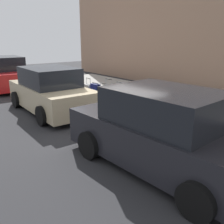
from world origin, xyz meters
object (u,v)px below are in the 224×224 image
Objects in this scene: suitcase_black_0 at (208,124)px; suitcase_olive_9 at (103,95)px; bollard_post at (68,85)px; suitcase_navy_10 at (96,92)px; suitcase_silver_4 at (152,109)px; suitcase_black_7 at (120,98)px; suitcase_teal_1 at (193,120)px; suitcase_maroon_6 at (128,102)px; parked_car_red_2 at (5,74)px; parked_car_charcoal_0 at (164,133)px; fire_hydrant at (77,86)px; suitcase_silver_11 at (89,91)px; suitcase_red_5 at (140,104)px; parked_car_beige_1 at (50,91)px; suitcase_olive_2 at (177,117)px; suitcase_navy_3 at (165,112)px; suitcase_teal_8 at (109,96)px.

suitcase_black_0 reaches higher than suitcase_olive_9.
suitcase_navy_10 is at bearing -174.14° from bollard_post.
suitcase_black_0 is 2.01m from suitcase_silver_4.
bollard_post is (3.59, 0.20, -0.01)m from suitcase_black_7.
suitcase_black_0 reaches higher than suitcase_teal_1.
suitcase_maroon_6 is at bearing 169.78° from suitcase_black_7.
suitcase_navy_10 is (2.17, -0.10, -0.01)m from suitcase_maroon_6.
parked_car_red_2 is at bearing 18.55° from suitcase_olive_9.
suitcase_olive_9 is at bearing -22.80° from parked_car_charcoal_0.
suitcase_navy_10 is 5.92m from parked_car_red_2.
suitcase_teal_1 is at bearing -179.53° from fire_hydrant.
suitcase_silver_4 is 3.78m from suitcase_silver_11.
suitcase_teal_1 is 10.52m from parked_car_red_2.
parked_car_red_2 reaches higher than suitcase_red_5.
parked_car_beige_1 is at bearing 137.49° from bollard_post.
parked_car_charcoal_0 is 10.96m from parked_car_red_2.
suitcase_silver_4 is (1.01, -0.03, 0.04)m from suitcase_olive_2.
suitcase_navy_10 is (1.61, -0.00, -0.05)m from suitcase_black_7.
suitcase_olive_2 is 4.69m from parked_car_beige_1.
suitcase_silver_4 is at bearing -177.03° from suitcase_maroon_6.
suitcase_black_0 reaches higher than suitcase_red_5.
parked_car_charcoal_0 is at bearing 137.23° from suitcase_silver_4.
suitcase_silver_4 is 0.54m from suitcase_red_5.
suitcase_silver_4 is 0.92× the size of suitcase_black_7.
suitcase_red_5 is at bearing -178.27° from bollard_post.
suitcase_silver_4 is at bearing 178.77° from suitcase_olive_9.
suitcase_red_5 is at bearing 178.05° from suitcase_olive_9.
suitcase_black_0 is 3.10m from suitcase_maroon_6.
suitcase_olive_9 is 6.44m from parked_car_red_2.
suitcase_red_5 is 4.15m from fire_hydrant.
suitcase_red_5 is at bearing -143.88° from parked_car_beige_1.
parked_car_beige_1 is at bearing 36.12° from suitcase_red_5.
suitcase_navy_3 is 3.24m from suitcase_olive_9.
suitcase_navy_10 is at bearing -0.42° from suitcase_navy_3.
parked_car_beige_1 is (0.53, 2.05, 0.33)m from suitcase_olive_9.
suitcase_olive_9 is at bearing -178.68° from suitcase_navy_10.
suitcase_maroon_6 is at bearing 2.97° from suitcase_silver_4.
suitcase_silver_11 is at bearing 1.10° from suitcase_olive_9.
suitcase_black_7 reaches higher than suitcase_silver_11.
suitcase_navy_3 is 0.21× the size of parked_car_charcoal_0.
parked_car_red_2 reaches higher than suitcase_black_7.
suitcase_teal_8 is at bearing 12.00° from suitcase_black_7.
suitcase_navy_3 is at bearing -178.26° from bollard_post.
suitcase_teal_8 is 1.21× the size of suitcase_silver_11.
suitcase_olive_2 is 2.66m from suitcase_black_7.
suitcase_olive_2 is 3.73m from suitcase_olive_9.
suitcase_black_7 is 2.13m from suitcase_silver_11.
suitcase_navy_10 is at bearing -0.80° from suitcase_silver_4.
parked_car_charcoal_0 is (-5.41, 2.03, 0.31)m from suitcase_navy_10.
suitcase_navy_10 is at bearing 1.32° from suitcase_olive_9.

